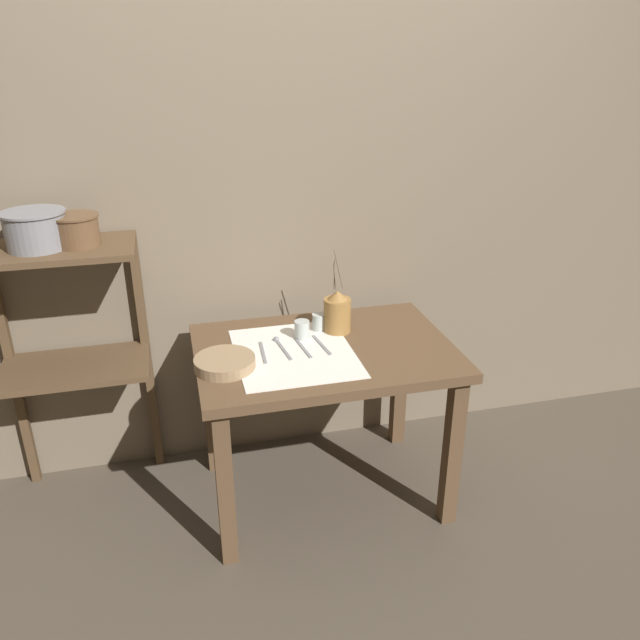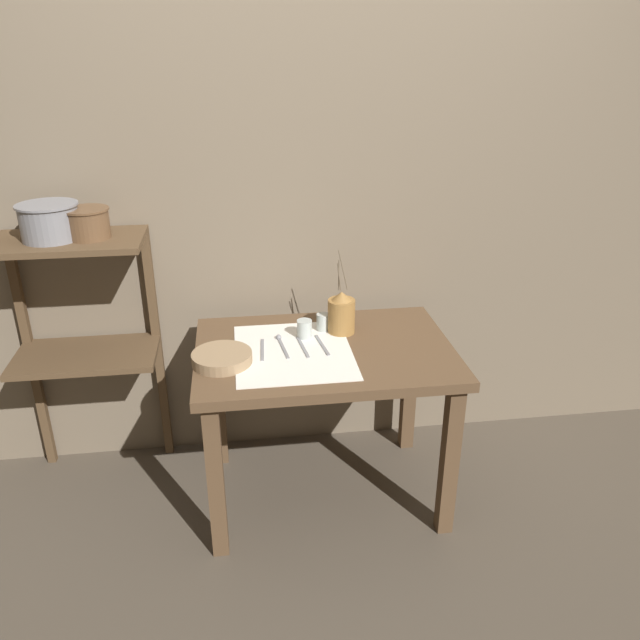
# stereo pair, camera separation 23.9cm
# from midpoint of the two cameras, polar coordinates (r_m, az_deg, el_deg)

# --- Properties ---
(ground_plane) EXTENTS (12.00, 12.00, 0.00)m
(ground_plane) POSITION_cam_midpoint_polar(r_m,az_deg,el_deg) (2.83, -2.14, -15.42)
(ground_plane) COLOR brown
(stone_wall_back) EXTENTS (7.00, 0.06, 2.40)m
(stone_wall_back) POSITION_cam_midpoint_polar(r_m,az_deg,el_deg) (2.71, -4.64, 11.20)
(stone_wall_back) COLOR #7A6B56
(stone_wall_back) RESTS_ON ground_plane
(wooden_table) EXTENTS (1.01, 0.70, 0.70)m
(wooden_table) POSITION_cam_midpoint_polar(r_m,az_deg,el_deg) (2.50, -2.35, -4.82)
(wooden_table) COLOR brown
(wooden_table) RESTS_ON ground_plane
(wooden_shelf_unit) EXTENTS (0.57, 0.33, 1.11)m
(wooden_shelf_unit) POSITION_cam_midpoint_polar(r_m,az_deg,el_deg) (2.68, -24.35, -0.45)
(wooden_shelf_unit) COLOR brown
(wooden_shelf_unit) RESTS_ON ground_plane
(linen_cloth) EXTENTS (0.45, 0.52, 0.00)m
(linen_cloth) POSITION_cam_midpoint_polar(r_m,az_deg,el_deg) (2.41, -5.21, -3.08)
(linen_cloth) COLOR white
(linen_cloth) RESTS_ON wooden_table
(pitcher_with_flowers) EXTENTS (0.11, 0.11, 0.35)m
(pitcher_with_flowers) POSITION_cam_midpoint_polar(r_m,az_deg,el_deg) (2.55, -1.09, 0.61)
(pitcher_with_flowers) COLOR olive
(pitcher_with_flowers) RESTS_ON wooden_table
(wooden_bowl) EXTENTS (0.22, 0.22, 0.04)m
(wooden_bowl) POSITION_cam_midpoint_polar(r_m,az_deg,el_deg) (2.33, -11.63, -3.94)
(wooden_bowl) COLOR #9E7F5B
(wooden_bowl) RESTS_ON wooden_table
(glass_tumbler_near) EXTENTS (0.06, 0.06, 0.07)m
(glass_tumbler_near) POSITION_cam_midpoint_polar(r_m,az_deg,el_deg) (2.51, -4.39, -0.93)
(glass_tumbler_near) COLOR #B7C1BC
(glass_tumbler_near) RESTS_ON wooden_table
(glass_tumbler_far) EXTENTS (0.06, 0.06, 0.07)m
(glass_tumbler_far) POSITION_cam_midpoint_polar(r_m,az_deg,el_deg) (2.58, -2.75, -0.23)
(glass_tumbler_far) COLOR #B7C1BC
(glass_tumbler_far) RESTS_ON wooden_table
(fork_outer) EXTENTS (0.02, 0.18, 0.00)m
(fork_outer) POSITION_cam_midpoint_polar(r_m,az_deg,el_deg) (2.42, -8.07, -3.03)
(fork_outer) COLOR gray
(fork_outer) RESTS_ON wooden_table
(spoon_outer) EXTENTS (0.04, 0.19, 0.02)m
(spoon_outer) POSITION_cam_midpoint_polar(r_m,az_deg,el_deg) (2.48, -6.53, -2.20)
(spoon_outer) COLOR gray
(spoon_outer) RESTS_ON wooden_table
(knife_center) EXTENTS (0.03, 0.18, 0.00)m
(knife_center) POSITION_cam_midpoint_polar(r_m,az_deg,el_deg) (2.44, -4.39, -2.61)
(knife_center) COLOR gray
(knife_center) RESTS_ON wooden_table
(fork_inner) EXTENTS (0.04, 0.18, 0.00)m
(fork_inner) POSITION_cam_midpoint_polar(r_m,az_deg,el_deg) (2.45, -2.63, -2.36)
(fork_inner) COLOR gray
(fork_inner) RESTS_ON wooden_table
(metal_pot_large) EXTENTS (0.23, 0.23, 0.14)m
(metal_pot_large) POSITION_cam_midpoint_polar(r_m,az_deg,el_deg) (2.53, -27.12, 7.39)
(metal_pot_large) COLOR gray
(metal_pot_large) RESTS_ON wooden_shelf_unit
(metal_pot_small) EXTENTS (0.17, 0.17, 0.11)m
(metal_pot_small) POSITION_cam_midpoint_polar(r_m,az_deg,el_deg) (2.50, -24.01, 7.55)
(metal_pot_small) COLOR brown
(metal_pot_small) RESTS_ON wooden_shelf_unit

